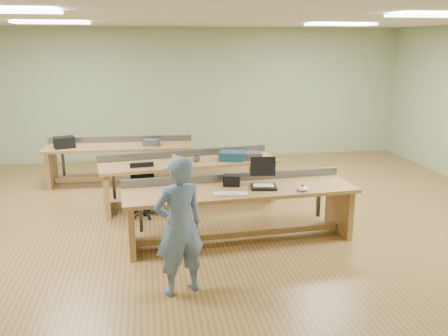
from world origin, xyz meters
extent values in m
plane|color=#956338|center=(0.00, 0.00, 0.00)|extent=(10.00, 10.00, 0.00)
plane|color=silver|center=(0.00, 0.00, 3.00)|extent=(10.00, 10.00, 0.00)
cube|color=gray|center=(0.00, 4.00, 1.50)|extent=(10.00, 0.04, 3.00)
cube|color=gray|center=(0.00, -4.00, 1.50)|extent=(10.00, 0.04, 3.00)
cube|color=white|center=(-2.50, 1.50, 2.97)|extent=(1.20, 0.50, 0.03)
cube|color=white|center=(2.50, -1.50, 2.97)|extent=(1.20, 0.50, 0.03)
cube|color=white|center=(2.50, 1.50, 2.97)|extent=(1.20, 0.50, 0.03)
cube|color=#A67646|center=(0.17, -0.98, 0.72)|extent=(3.19, 1.02, 0.05)
cube|color=#A67646|center=(-1.30, -1.07, 0.35)|extent=(0.12, 0.74, 0.70)
cube|color=#A67646|center=(1.63, -0.89, 0.35)|extent=(0.12, 0.74, 0.70)
cube|color=#A67646|center=(0.17, -0.98, 0.10)|extent=(2.84, 0.27, 0.08)
cube|color=#56595E|center=(0.14, -0.60, 0.81)|extent=(3.14, 0.27, 0.11)
cube|color=#A67646|center=(-0.36, 0.66, 0.72)|extent=(3.02, 1.15, 0.05)
cube|color=#A67646|center=(-1.72, 0.49, 0.35)|extent=(0.17, 0.69, 0.70)
cube|color=#A67646|center=(1.00, 0.84, 0.35)|extent=(0.17, 0.69, 0.70)
cube|color=#A67646|center=(-0.36, 0.66, 0.10)|extent=(2.63, 0.44, 0.08)
cube|color=#56595E|center=(-0.41, 1.01, 0.81)|extent=(2.93, 0.46, 0.11)
cube|color=#A67646|center=(-1.56, 2.12, 0.72)|extent=(2.82, 0.88, 0.05)
cube|color=#A67646|center=(-2.85, 2.19, 0.35)|extent=(0.11, 0.64, 0.70)
cube|color=#A67646|center=(-0.27, 2.06, 0.35)|extent=(0.11, 0.64, 0.70)
cube|color=#A67646|center=(-1.56, 2.12, 0.10)|extent=(2.48, 0.23, 0.08)
cube|color=#56595E|center=(-1.54, 2.45, 0.81)|extent=(2.78, 0.22, 0.11)
imported|color=slate|center=(-0.76, -2.25, 0.77)|extent=(0.65, 0.54, 1.54)
cube|color=black|center=(0.48, -1.02, 0.77)|extent=(0.38, 0.33, 0.04)
cube|color=black|center=(0.50, -0.88, 1.02)|extent=(0.34, 0.07, 0.27)
cube|color=beige|center=(-0.02, -1.24, 0.76)|extent=(0.46, 0.21, 0.03)
ellipsoid|color=white|center=(0.96, -1.22, 0.79)|extent=(0.18, 0.20, 0.07)
cube|color=black|center=(0.07, -0.84, 0.83)|extent=(0.26, 0.20, 0.15)
cylinder|color=black|center=(-1.12, 0.21, 0.20)|extent=(0.06, 0.06, 0.41)
cube|color=black|center=(-1.12, 0.21, 0.43)|extent=(0.43, 0.43, 0.06)
cube|color=black|center=(-1.14, 0.39, 0.65)|extent=(0.37, 0.09, 0.35)
cylinder|color=black|center=(-1.12, 0.21, 0.03)|extent=(0.49, 0.49, 0.06)
cube|color=#163948|center=(0.35, 0.63, 0.82)|extent=(0.48, 0.42, 0.14)
cube|color=#3A3A3C|center=(0.64, 0.64, 0.81)|extent=(0.42, 0.27, 0.11)
imported|color=#3A3A3C|center=(-0.25, 0.60, 0.80)|extent=(0.15, 0.15, 0.11)
cylinder|color=white|center=(-0.62, 0.71, 0.81)|extent=(0.07, 0.07, 0.12)
cube|color=black|center=(-2.56, 2.08, 0.85)|extent=(0.42, 0.35, 0.21)
cube|color=#3A3A3C|center=(-0.95, 2.03, 0.81)|extent=(0.35, 0.30, 0.12)
camera|label=1|loc=(-1.07, -6.95, 2.65)|focal=38.00mm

